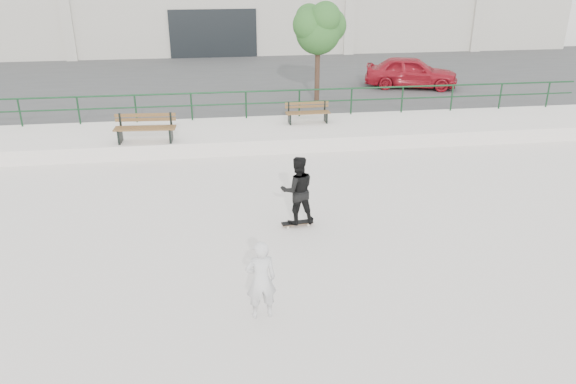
{
  "coord_description": "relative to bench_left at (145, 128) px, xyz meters",
  "views": [
    {
      "loc": [
        -0.19,
        -9.6,
        6.3
      ],
      "look_at": [
        1.38,
        2.0,
        1.23
      ],
      "focal_mm": 35.0,
      "sensor_mm": 36.0,
      "label": 1
    }
  ],
  "objects": [
    {
      "name": "seated_skater",
      "position": [
        2.94,
        -9.36,
        -0.16
      ],
      "size": [
        0.61,
        0.44,
        1.57
      ],
      "primitive_type": "imported",
      "rotation": [
        0.0,
        0.0,
        3.25
      ],
      "color": "silver",
      "rests_on": "ground"
    },
    {
      "name": "skateboard",
      "position": [
        4.15,
        -5.76,
        -0.88
      ],
      "size": [
        0.8,
        0.29,
        0.09
      ],
      "rotation": [
        0.0,
        0.0,
        0.12
      ],
      "color": "black",
      "rests_on": "ground"
    },
    {
      "name": "standing_skater",
      "position": [
        4.15,
        -5.76,
        0.01
      ],
      "size": [
        0.88,
        0.7,
        1.72
      ],
      "primitive_type": "imported",
      "rotation": [
        0.0,
        0.0,
        3.21
      ],
      "color": "black",
      "rests_on": "skateboard"
    },
    {
      "name": "bench_right",
      "position": [
        5.61,
        1.45,
        -0.08
      ],
      "size": [
        1.61,
        0.5,
        0.74
      ],
      "rotation": [
        0.0,
        0.0,
        0.02
      ],
      "color": "brown",
      "rests_on": "ledge"
    },
    {
      "name": "ground",
      "position": [
        2.44,
        -8.47,
        -0.95
      ],
      "size": [
        120.0,
        120.0,
        0.0
      ],
      "primitive_type": "plane",
      "color": "silver",
      "rests_on": "ground"
    },
    {
      "name": "parking_strip",
      "position": [
        2.44,
        9.53,
        -0.7
      ],
      "size": [
        60.0,
        14.0,
        0.5
      ],
      "primitive_type": "cube",
      "color": "#3E3E3E",
      "rests_on": "ground"
    },
    {
      "name": "bench_left",
      "position": [
        0.0,
        0.0,
        0.0
      ],
      "size": [
        2.0,
        0.68,
        0.91
      ],
      "rotation": [
        0.0,
        0.0,
        -0.06
      ],
      "color": "brown",
      "rests_on": "ledge"
    },
    {
      "name": "railing",
      "position": [
        2.44,
        2.33,
        0.3
      ],
      "size": [
        28.0,
        0.06,
        1.03
      ],
      "color": "#153A1F",
      "rests_on": "ledge"
    },
    {
      "name": "ledge",
      "position": [
        2.44,
        1.03,
        -0.7
      ],
      "size": [
        30.0,
        3.0,
        0.5
      ],
      "primitive_type": "cube",
      "color": "silver",
      "rests_on": "ground"
    },
    {
      "name": "red_car",
      "position": [
        11.21,
        6.43,
        0.25
      ],
      "size": [
        4.42,
        2.8,
        1.4
      ],
      "primitive_type": "imported",
      "rotation": [
        0.0,
        0.0,
        1.27
      ],
      "color": "maroon",
      "rests_on": "parking_strip"
    },
    {
      "name": "tree",
      "position": [
        6.55,
        4.54,
        2.55
      ],
      "size": [
        2.25,
        2.0,
        4.0
      ],
      "color": "#453222",
      "rests_on": "parking_strip"
    }
  ]
}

